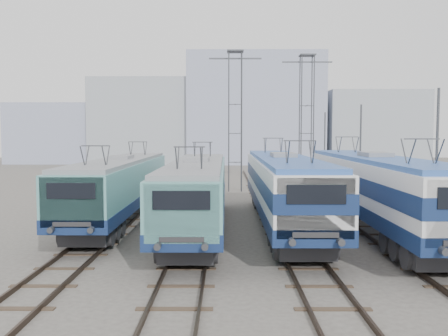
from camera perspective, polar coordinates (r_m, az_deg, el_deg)
ground at (r=19.75m, az=2.56°, el=-10.46°), size 160.00×160.00×0.00m
platform at (r=29.63m, az=22.11°, el=-5.54°), size 4.00×70.00×0.30m
locomotive_far_left at (r=27.37m, az=-12.35°, el=-1.83°), size 2.75×17.39×3.27m
locomotive_center_left at (r=24.15m, az=-3.24°, el=-2.51°), size 2.77×17.48×3.29m
locomotive_center_right at (r=25.19m, az=7.17°, el=-1.87°), size 2.92×18.48×3.47m
locomotive_far_right at (r=25.02m, az=17.78°, el=-1.98°), size 2.98×18.84×3.54m
catenary_tower_west at (r=41.14m, az=1.35°, el=6.47°), size 4.50×1.20×12.00m
catenary_tower_east at (r=43.74m, az=9.89°, el=6.27°), size 4.50×1.20×12.00m
mast_front at (r=23.14m, az=24.18°, el=0.11°), size 0.12×0.12×7.00m
mast_mid at (r=34.43m, az=16.07°, el=1.52°), size 0.12×0.12×7.00m
mast_rear at (r=46.09m, az=12.01°, el=2.22°), size 0.12×0.12×7.00m
building_west at (r=82.19m, az=-9.05°, el=5.51°), size 18.00×12.00×14.00m
building_center at (r=81.34m, az=3.65°, el=6.98°), size 22.00×14.00×18.00m
building_east at (r=84.80m, az=17.30°, el=4.66°), size 16.00×12.00×12.00m
building_far_west at (r=86.20m, az=-19.61°, el=3.93°), size 14.00×10.00×10.00m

